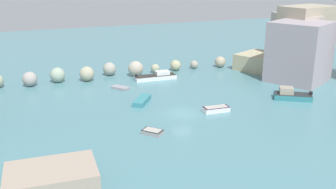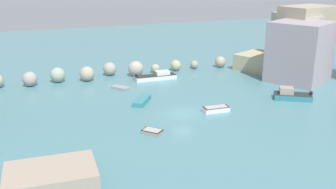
# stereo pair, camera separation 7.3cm
# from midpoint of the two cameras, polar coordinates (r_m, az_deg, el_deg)

# --- Properties ---
(cove_water) EXTENTS (160.00, 160.00, 0.00)m
(cove_water) POSITION_cam_midpoint_polar(r_m,az_deg,el_deg) (48.80, 2.18, -2.82)
(cove_water) COLOR teal
(cove_water) RESTS_ON ground
(cliff_headland_right) EXTENTS (17.90, 19.59, 11.36)m
(cliff_headland_right) POSITION_cam_midpoint_polar(r_m,az_deg,el_deg) (69.72, 19.01, 6.58)
(cliff_headland_right) COLOR #9E9198
(cliff_headland_right) RESTS_ON ground
(rock_breakwater) EXTENTS (40.15, 4.54, 2.58)m
(rock_breakwater) POSITION_cam_midpoint_polar(r_m,az_deg,el_deg) (65.26, -9.14, 3.38)
(rock_breakwater) COLOR #9DA98B
(rock_breakwater) RESTS_ON ground
(stone_dock) EXTENTS (7.74, 5.42, 1.46)m
(stone_dock) POSITION_cam_midpoint_polar(r_m,az_deg,el_deg) (34.70, -16.78, -11.44)
(stone_dock) COLOR tan
(stone_dock) RESTS_ON ground
(moored_boat_0) EXTENTS (5.45, 4.51, 1.68)m
(moored_boat_0) POSITION_cam_midpoint_polar(r_m,az_deg,el_deg) (56.61, 17.72, -0.07)
(moored_boat_0) COLOR teal
(moored_boat_0) RESTS_ON cove_water
(moored_boat_1) EXTENTS (3.43, 1.59, 0.67)m
(moored_boat_1) POSITION_cam_midpoint_polar(r_m,az_deg,el_deg) (49.69, 7.12, -2.13)
(moored_boat_1) COLOR silver
(moored_boat_1) RESTS_ON cove_water
(moored_boat_2) EXTENTS (3.55, 4.26, 0.63)m
(moored_boat_2) POSITION_cam_midpoint_polar(r_m,az_deg,el_deg) (52.69, -3.81, -0.89)
(moored_boat_2) COLOR teal
(moored_boat_2) RESTS_ON cove_water
(moored_boat_3) EXTENTS (2.47, 2.56, 0.53)m
(moored_boat_3) POSITION_cam_midpoint_polar(r_m,az_deg,el_deg) (42.78, -2.26, -5.51)
(moored_boat_3) COLOR gray
(moored_boat_3) RESTS_ON cove_water
(moored_boat_4) EXTENTS (6.89, 2.09, 1.32)m
(moored_boat_4) POSITION_cam_midpoint_polar(r_m,az_deg,el_deg) (63.79, -1.67, 2.67)
(moored_boat_4) COLOR white
(moored_boat_4) RESTS_ON cove_water
(moored_boat_5) EXTENTS (2.71, 2.96, 0.38)m
(moored_boat_5) POSITION_cam_midpoint_polar(r_m,az_deg,el_deg) (59.04, -6.96, 0.99)
(moored_boat_5) COLOR gray
(moored_boat_5) RESTS_ON cove_water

